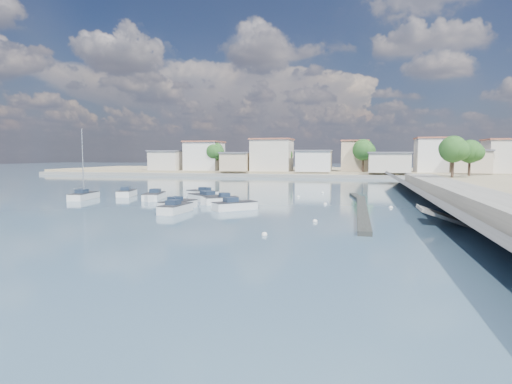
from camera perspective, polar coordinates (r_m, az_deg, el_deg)
ground at (r=73.24m, az=8.16°, el=0.58°), size 400.00×400.00×0.00m
seawall_walkway at (r=47.58m, az=27.93°, el=-1.23°), size 5.00×90.00×1.80m
breakwater at (r=45.76m, az=13.81°, el=-1.94°), size 2.00×31.02×0.35m
far_shore_land at (r=125.01m, az=10.24°, el=2.68°), size 160.00×40.00×1.40m
far_shore_quay at (r=104.07m, az=9.65°, el=2.08°), size 160.00×2.50×0.80m
far_town at (r=109.76m, az=15.49°, el=4.48°), size 113.01×12.80×8.35m
shore_trees at (r=100.89m, az=14.35°, el=5.21°), size 74.56×38.32×7.92m
motorboat_a at (r=42.15m, az=-10.53°, el=-2.18°), size 2.00×4.92×1.48m
motorboat_b at (r=45.23m, az=-10.15°, el=-1.69°), size 3.01×4.81×1.48m
motorboat_c at (r=51.87m, az=-6.92°, el=-0.79°), size 5.26×4.83×1.48m
motorboat_d at (r=48.38m, az=-4.90°, el=-1.19°), size 4.02×3.29×1.48m
motorboat_e at (r=60.36m, az=-16.79°, el=-0.16°), size 2.79×4.94×1.48m
motorboat_f at (r=57.61m, az=-7.32°, el=-0.22°), size 4.91×3.53×1.48m
motorboat_g at (r=54.65m, az=-13.48°, el=-0.60°), size 2.96×5.66×1.48m
motorboat_h at (r=43.55m, az=-2.58°, el=-1.87°), size 4.43×4.30×1.48m
sailboat at (r=58.06m, az=-21.85°, el=-0.46°), size 2.49×5.81×9.00m
mooring_buoys at (r=46.44m, az=8.79°, el=-1.90°), size 11.33×34.11×0.41m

